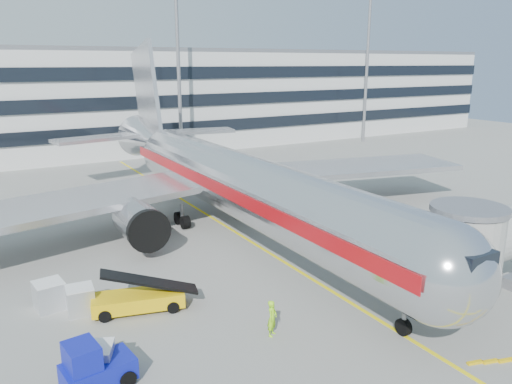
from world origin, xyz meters
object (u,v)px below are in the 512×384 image
baggage_tug (93,368)px  ramp_worker (272,318)px  belt_loader (138,299)px  cargo_container_left (80,300)px  cargo_container_right (49,295)px  cargo_container_front (96,362)px  main_jet (227,179)px

baggage_tug → ramp_worker: (8.81, -0.21, -0.01)m
belt_loader → ramp_worker: 7.87m
cargo_container_left → cargo_container_right: 1.97m
cargo_container_front → cargo_container_right: bearing=95.8°
baggage_tug → cargo_container_right: bearing=93.7°
cargo_container_right → ramp_worker: ramp_worker is taller
main_jet → cargo_container_left: (-13.76, -9.03, -3.47)m
baggage_tug → ramp_worker: bearing=-1.3°
main_jet → cargo_container_right: bearing=-153.2°
cargo_container_front → belt_loader: bearing=56.1°
main_jet → cargo_container_front: bearing=-132.8°
cargo_container_left → cargo_container_front: (-0.61, -6.50, 0.01)m
baggage_tug → cargo_container_left: bearing=83.1°
belt_loader → baggage_tug: 6.88m
main_jet → cargo_container_front: 21.44m
belt_loader → cargo_container_left: size_ratio=3.47×
baggage_tug → cargo_container_left: size_ratio=2.01×
cargo_container_left → cargo_container_right: size_ratio=0.92×
main_jet → ramp_worker: 17.69m
belt_loader → cargo_container_right: belt_loader is taller
cargo_container_right → ramp_worker: (9.36, -8.71, 0.14)m
cargo_container_right → cargo_container_front: 7.91m
cargo_container_front → baggage_tug: bearing=-111.8°
belt_loader → cargo_container_front: bearing=-123.9°
baggage_tug → belt_loader: bearing=57.3°
cargo_container_right → ramp_worker: bearing=-42.9°
cargo_container_front → ramp_worker: bearing=-5.6°
main_jet → cargo_container_right: (-15.17, -7.66, -3.42)m
cargo_container_left → ramp_worker: 10.82m
baggage_tug → ramp_worker: baggage_tug is taller
main_jet → baggage_tug: main_jet is taller
cargo_container_left → belt_loader: bearing=-25.4°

